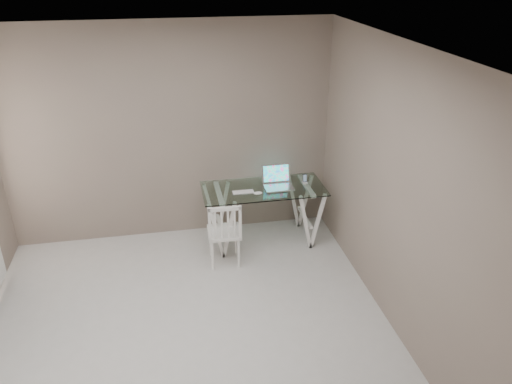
% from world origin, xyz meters
% --- Properties ---
extents(room, '(4.50, 4.52, 2.71)m').
position_xyz_m(room, '(-0.06, 0.02, 1.72)').
color(room, '#B1AEA9').
rests_on(room, ground).
extents(desk, '(1.50, 0.70, 0.75)m').
position_xyz_m(desk, '(1.07, 1.78, 0.38)').
color(desk, silver).
rests_on(desk, ground).
extents(chair, '(0.39, 0.39, 0.83)m').
position_xyz_m(chair, '(0.52, 1.33, 0.46)').
color(chair, silver).
rests_on(chair, ground).
extents(laptop, '(0.35, 0.31, 0.24)m').
position_xyz_m(laptop, '(1.26, 1.82, 0.80)').
color(laptop, silver).
rests_on(laptop, desk).
extents(keyboard, '(0.27, 0.12, 0.01)m').
position_xyz_m(keyboard, '(0.81, 1.71, 0.75)').
color(keyboard, silver).
rests_on(keyboard, desk).
extents(mouse, '(0.11, 0.06, 0.03)m').
position_xyz_m(mouse, '(0.98, 1.63, 0.76)').
color(mouse, white).
rests_on(mouse, desk).
extents(phone_dock, '(0.06, 0.06, 0.11)m').
position_xyz_m(phone_dock, '(1.62, 1.84, 0.78)').
color(phone_dock, white).
rests_on(phone_dock, desk).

